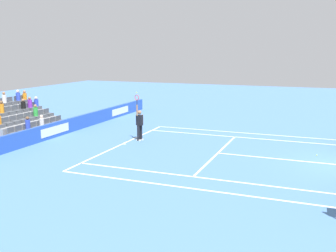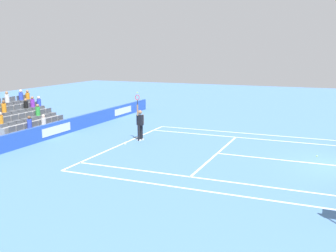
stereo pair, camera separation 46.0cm
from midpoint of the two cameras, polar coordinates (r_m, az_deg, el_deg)
line_baseline at (r=22.22m, az=-5.98°, el=-2.56°), size 10.97×0.10×0.01m
line_service at (r=20.23m, az=7.83°, el=-3.95°), size 8.23×0.10×0.01m
line_centre_service at (r=19.69m, az=16.89°, el=-4.75°), size 0.10×6.40×0.01m
line_singles_sideline_left at (r=16.32m, az=5.60°, el=-7.56°), size 0.10×11.89×0.01m
line_singles_sideline_right at (r=24.04m, az=11.43°, el=-1.69°), size 0.10×11.89×0.01m
line_doubles_sideline_left at (r=15.08m, az=4.04°, el=-9.11°), size 0.10×11.89×0.01m
line_doubles_sideline_right at (r=25.35m, az=12.05°, el=-1.06°), size 0.10×11.89×0.01m
line_centre_mark at (r=22.18m, az=-5.75°, el=-2.58°), size 0.10×0.20×0.01m
sponsor_barrier at (r=24.67m, az=-15.55°, el=-0.49°), size 24.64×0.22×0.90m
tennis_player at (r=22.77m, az=-3.51°, el=0.35°), size 0.51×0.40×2.85m
stadium_stand at (r=26.54m, az=-20.56°, el=0.53°), size 4.96×3.80×2.59m
loose_tennis_ball at (r=20.84m, az=21.43°, el=-4.10°), size 0.07×0.07×0.07m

